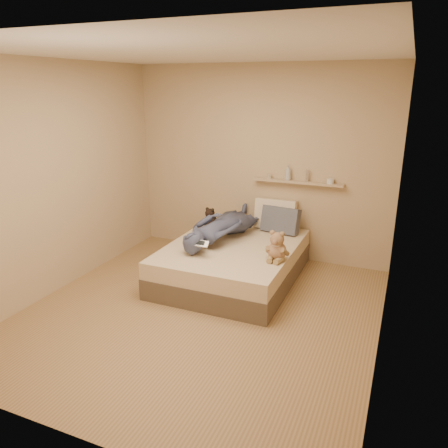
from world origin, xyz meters
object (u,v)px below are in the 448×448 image
at_px(bed, 233,262).
at_px(dark_plush, 210,220).
at_px(game_console, 200,244).
at_px(pillow_grey, 280,220).
at_px(teddy_bear, 277,248).
at_px(pillow_cream, 275,214).
at_px(person, 223,225).
at_px(wall_shelf, 298,182).

relative_size(bed, dark_plush, 6.30).
height_order(game_console, pillow_grey, pillow_grey).
bearing_deg(teddy_bear, pillow_cream, 107.41).
distance_m(bed, teddy_bear, 0.78).
height_order(teddy_bear, dark_plush, teddy_bear).
xyz_separation_m(game_console, dark_plush, (-0.33, 0.98, -0.04)).
xyz_separation_m(game_console, pillow_cream, (0.47, 1.35, 0.03)).
xyz_separation_m(pillow_cream, person, (-0.49, -0.67, -0.02)).
distance_m(pillow_cream, wall_shelf, 0.53).
distance_m(teddy_bear, dark_plush, 1.35).
distance_m(pillow_grey, wall_shelf, 0.55).
distance_m(teddy_bear, person, 0.93).
height_order(pillow_cream, person, pillow_cream).
relative_size(game_console, person, 0.13).
bearing_deg(game_console, bed, 70.39).
distance_m(game_console, pillow_cream, 1.43).
distance_m(game_console, dark_plush, 1.03).
bearing_deg(teddy_bear, dark_plush, 147.68).
bearing_deg(pillow_cream, person, -125.72).
bearing_deg(bed, person, 141.90).
distance_m(bed, pillow_grey, 0.89).
height_order(game_console, person, person).
bearing_deg(game_console, pillow_cream, 70.71).
distance_m(bed, person, 0.48).
xyz_separation_m(bed, pillow_grey, (0.40, 0.69, 0.40)).
relative_size(teddy_bear, wall_shelf, 0.29).
height_order(teddy_bear, person, person).
xyz_separation_m(bed, wall_shelf, (0.55, 0.91, 0.88)).
height_order(game_console, teddy_bear, teddy_bear).
height_order(person, wall_shelf, wall_shelf).
bearing_deg(bed, pillow_cream, 70.92).
bearing_deg(wall_shelf, game_console, -117.22).
distance_m(bed, wall_shelf, 1.38).
relative_size(dark_plush, wall_shelf, 0.25).
xyz_separation_m(pillow_grey, wall_shelf, (0.15, 0.22, 0.48)).
relative_size(game_console, wall_shelf, 0.16).
xyz_separation_m(bed, game_console, (-0.19, -0.52, 0.39)).
bearing_deg(dark_plush, pillow_grey, 14.35).
height_order(bed, person, person).
relative_size(bed, pillow_cream, 3.45).
bearing_deg(wall_shelf, person, -134.79).
bearing_deg(bed, dark_plush, 138.31).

